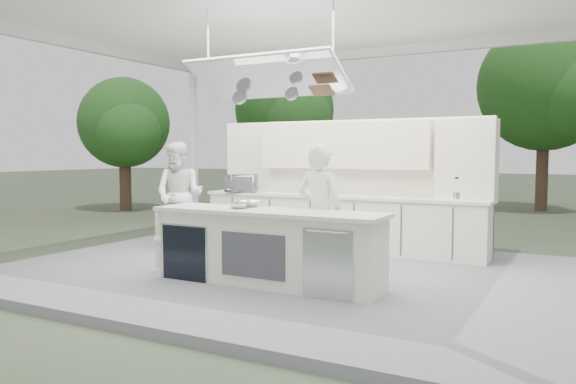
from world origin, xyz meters
The scene contains 12 objects.
ground centered at (0.00, 0.00, 0.00)m, with size 90.00×90.00×0.00m, color #404831.
stage_deck centered at (0.00, 0.00, 0.06)m, with size 8.00×6.00×0.12m, color slate.
tent centered at (0.00, -0.01, 3.71)m, with size 8.20×6.20×3.86m.
demo_island centered at (0.18, -0.91, 0.60)m, with size 3.10×0.79×0.95m.
back_counter centered at (0.00, 1.90, 0.60)m, with size 5.08×0.72×0.95m.
back_wall_unit centered at (0.44, 2.11, 1.57)m, with size 5.05×0.48×2.25m.
tree_cluster centered at (-0.16, 9.77, 3.29)m, with size 19.55×9.40×5.85m.
head_chef centered at (0.70, -0.38, 1.01)m, with size 0.65×0.43×1.78m, color white.
sous_chef centered at (-2.59, 0.78, 1.05)m, with size 0.91×0.71×1.87m, color white.
toaster_oven centered at (-1.89, 1.70, 1.23)m, with size 0.57×0.39×0.32m, color silver.
bowl_large centered at (-0.23, -0.65, 1.11)m, with size 0.32×0.32×0.08m, color silver.
bowl_small centered at (-0.22, -0.93, 1.11)m, with size 0.25×0.25×0.08m, color #AEB0B5.
Camera 1 is at (3.79, -7.02, 1.79)m, focal length 35.00 mm.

